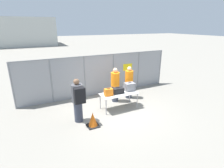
# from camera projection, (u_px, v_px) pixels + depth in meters

# --- Properties ---
(ground_plane) EXTENTS (120.00, 120.00, 0.00)m
(ground_plane) POSITION_uv_depth(u_px,v_px,m) (118.00, 109.00, 8.27)
(ground_plane) COLOR gray
(fence_section) EXTENTS (8.70, 0.07, 2.25)m
(fence_section) POSITION_uv_depth(u_px,v_px,m) (100.00, 74.00, 9.74)
(fence_section) COLOR gray
(fence_section) RESTS_ON ground_plane
(inspection_table) EXTENTS (1.74, 0.79, 0.77)m
(inspection_table) POSITION_uv_depth(u_px,v_px,m) (119.00, 94.00, 8.13)
(inspection_table) COLOR silver
(inspection_table) RESTS_ON ground_plane
(suitcase_orange) EXTENTS (0.39, 0.25, 0.35)m
(suitcase_orange) POSITION_uv_depth(u_px,v_px,m) (108.00, 92.00, 7.80)
(suitcase_orange) COLOR orange
(suitcase_orange) RESTS_ON inspection_table
(suitcase_black) EXTENTS (0.52, 0.32, 0.29)m
(suitcase_black) POSITION_uv_depth(u_px,v_px,m) (118.00, 91.00, 8.08)
(suitcase_black) COLOR black
(suitcase_black) RESTS_ON inspection_table
(suitcase_grey) EXTENTS (0.49, 0.38, 0.41)m
(suitcase_grey) POSITION_uv_depth(u_px,v_px,m) (130.00, 87.00, 8.38)
(suitcase_grey) COLOR slate
(suitcase_grey) RESTS_ON inspection_table
(traveler_hooded) EXTENTS (0.45, 0.70, 1.83)m
(traveler_hooded) POSITION_uv_depth(u_px,v_px,m) (78.00, 99.00, 6.88)
(traveler_hooded) COLOR #383D4C
(traveler_hooded) RESTS_ON ground_plane
(security_worker_near) EXTENTS (0.44, 0.44, 1.77)m
(security_worker_near) POSITION_uv_depth(u_px,v_px,m) (115.00, 84.00, 8.85)
(security_worker_near) COLOR #383D4C
(security_worker_near) RESTS_ON ground_plane
(security_worker_far) EXTENTS (0.43, 0.43, 1.74)m
(security_worker_far) POSITION_uv_depth(u_px,v_px,m) (129.00, 82.00, 9.29)
(security_worker_far) COLOR #383D4C
(security_worker_far) RESTS_ON ground_plane
(utility_trailer) EXTENTS (4.36, 2.27, 0.67)m
(utility_trailer) POSITION_uv_depth(u_px,v_px,m) (106.00, 78.00, 11.83)
(utility_trailer) COLOR #B2B2B7
(utility_trailer) RESTS_ON ground_plane
(distant_hangar) EXTENTS (17.29, 8.61, 5.12)m
(distant_hangar) POSITION_uv_depth(u_px,v_px,m) (5.00, 32.00, 32.07)
(distant_hangar) COLOR #B2B7B2
(distant_hangar) RESTS_ON ground_plane
(traffic_cone) EXTENTS (0.47, 0.47, 0.58)m
(traffic_cone) POSITION_uv_depth(u_px,v_px,m) (93.00, 120.00, 6.80)
(traffic_cone) COLOR black
(traffic_cone) RESTS_ON ground_plane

